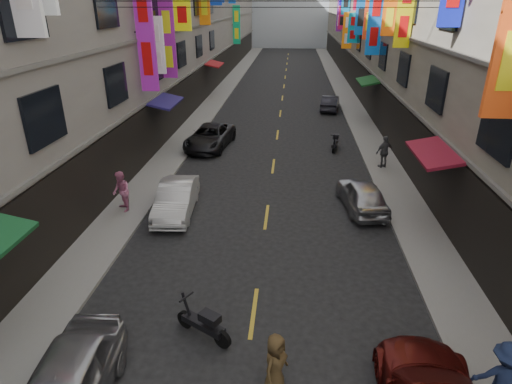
% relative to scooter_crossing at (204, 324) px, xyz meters
% --- Properties ---
extents(sidewalk_left, '(2.00, 90.00, 0.12)m').
position_rel_scooter_crossing_xyz_m(sidewalk_left, '(-4.78, 31.09, -0.38)').
color(sidewalk_left, slate).
rests_on(sidewalk_left, ground).
extents(sidewalk_right, '(2.00, 90.00, 0.12)m').
position_rel_scooter_crossing_xyz_m(sidewalk_right, '(7.22, 31.09, -0.38)').
color(sidewalk_right, slate).
rests_on(sidewalk_right, ground).
extents(street_awnings, '(13.99, 35.20, 0.41)m').
position_rel_scooter_crossing_xyz_m(street_awnings, '(-0.04, 15.09, 2.56)').
color(street_awnings, '#165529').
rests_on(street_awnings, ground).
extents(lane_markings, '(0.12, 80.20, 0.01)m').
position_rel_scooter_crossing_xyz_m(lane_markings, '(1.22, 28.09, -0.44)').
color(lane_markings, gold).
rests_on(lane_markings, ground).
extents(scooter_crossing, '(1.61, 1.02, 1.14)m').
position_rel_scooter_crossing_xyz_m(scooter_crossing, '(0.00, 0.00, 0.00)').
color(scooter_crossing, black).
rests_on(scooter_crossing, ground).
extents(scooter_far_right, '(0.63, 1.79, 1.14)m').
position_rel_scooter_crossing_xyz_m(scooter_far_right, '(4.78, 16.26, 0.00)').
color(scooter_far_right, black).
rests_on(scooter_far_right, ground).
extents(car_left_mid, '(1.69, 4.11, 1.32)m').
position_rel_scooter_crossing_xyz_m(car_left_mid, '(-2.57, 7.12, 0.22)').
color(car_left_mid, silver).
rests_on(car_left_mid, ground).
extents(car_left_far, '(2.77, 5.04, 1.34)m').
position_rel_scooter_crossing_xyz_m(car_left_far, '(-2.78, 16.05, 0.23)').
color(car_left_far, black).
rests_on(car_left_far, ground).
extents(car_right_mid, '(2.08, 4.01, 1.30)m').
position_rel_scooter_crossing_xyz_m(car_right_mid, '(5.22, 8.19, 0.21)').
color(car_right_mid, '#A3A3A7').
rests_on(car_right_mid, ground).
extents(car_right_far, '(1.83, 3.85, 1.22)m').
position_rel_scooter_crossing_xyz_m(car_right_far, '(5.22, 26.48, 0.17)').
color(car_right_far, '#232229').
rests_on(car_right_far, ground).
extents(pedestrian_lfar, '(0.96, 1.02, 1.73)m').
position_rel_scooter_crossing_xyz_m(pedestrian_lfar, '(-4.82, 6.95, 0.54)').
color(pedestrian_lfar, '#CE6D96').
rests_on(pedestrian_lfar, sidewalk_left).
extents(pedestrian_rnear, '(1.26, 0.87, 1.77)m').
position_rel_scooter_crossing_xyz_m(pedestrian_rnear, '(6.69, -1.75, 0.56)').
color(pedestrian_rnear, '#161F3D').
rests_on(pedestrian_rnear, sidewalk_right).
extents(pedestrian_rfar, '(1.15, 0.97, 1.71)m').
position_rel_scooter_crossing_xyz_m(pedestrian_rfar, '(7.04, 13.12, 0.53)').
color(pedestrian_rfar, '#535355').
rests_on(pedestrian_rfar, sidewalk_right).
extents(pedestrian_crossing, '(0.82, 0.92, 1.56)m').
position_rel_scooter_crossing_xyz_m(pedestrian_crossing, '(1.94, -1.54, 0.34)').
color(pedestrian_crossing, '#44331B').
rests_on(pedestrian_crossing, ground).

